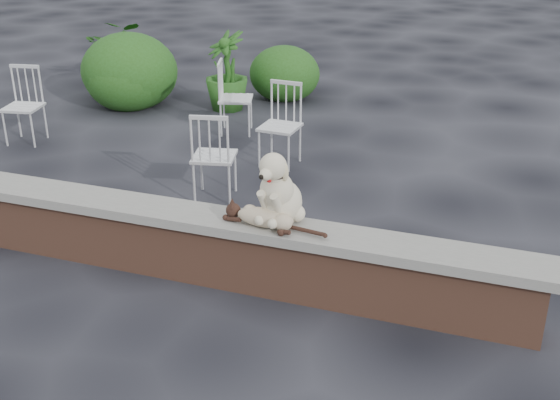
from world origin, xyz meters
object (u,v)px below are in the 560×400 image
(cat, at_px, (265,216))
(potted_plant_b, at_px, (226,71))
(dog, at_px, (282,184))
(chair_e, at_px, (236,97))
(chair_a, at_px, (23,106))
(chair_c, at_px, (214,155))
(chair_b, at_px, (280,125))
(potted_plant_a, at_px, (122,53))

(cat, xyz_separation_m, potted_plant_b, (-2.26, 4.48, -0.11))
(dog, distance_m, chair_e, 3.89)
(chair_e, height_order, chair_a, same)
(potted_plant_b, bearing_deg, dog, -61.57)
(chair_a, bearing_deg, potted_plant_b, 38.31)
(chair_c, bearing_deg, potted_plant_b, -82.22)
(chair_a, relative_size, chair_b, 1.00)
(chair_a, distance_m, chair_b, 3.28)
(chair_c, height_order, potted_plant_b, potted_plant_b)
(potted_plant_a, bearing_deg, chair_a, -85.38)
(chair_a, bearing_deg, dog, -39.01)
(chair_a, bearing_deg, cat, -41.08)
(chair_e, xyz_separation_m, potted_plant_b, (-0.52, 0.92, 0.09))
(cat, distance_m, potted_plant_a, 6.63)
(chair_b, bearing_deg, potted_plant_b, 131.59)
(chair_a, relative_size, potted_plant_a, 0.87)
(chair_c, bearing_deg, potted_plant_a, -61.09)
(dog, xyz_separation_m, chair_b, (-0.90, 2.52, -0.41))
(chair_b, distance_m, potted_plant_a, 4.22)
(potted_plant_a, distance_m, potted_plant_b, 2.12)
(potted_plant_a, bearing_deg, chair_b, -34.38)
(cat, xyz_separation_m, potted_plant_a, (-4.30, 5.05, -0.12))
(potted_plant_b, bearing_deg, cat, -63.19)
(chair_a, bearing_deg, potted_plant_a, 83.34)
(dog, relative_size, cat, 0.60)
(chair_c, xyz_separation_m, potted_plant_b, (-1.12, 2.92, 0.09))
(chair_b, bearing_deg, cat, -69.80)
(cat, distance_m, chair_e, 3.97)
(dog, height_order, chair_e, dog)
(cat, relative_size, potted_plant_b, 0.90)
(cat, relative_size, chair_b, 1.07)
(chair_a, xyz_separation_m, chair_b, (3.26, 0.33, 0.00))
(cat, distance_m, chair_a, 4.71)
(chair_e, distance_m, potted_plant_a, 2.97)
(chair_e, bearing_deg, chair_c, 179.25)
(dog, xyz_separation_m, potted_plant_a, (-4.38, 4.90, -0.34))
(dog, bearing_deg, potted_plant_a, 143.67)
(dog, height_order, potted_plant_a, dog)
(cat, bearing_deg, chair_a, 162.06)
(chair_a, xyz_separation_m, chair_c, (2.95, -0.78, 0.00))
(chair_e, relative_size, chair_a, 1.00)
(potted_plant_a, bearing_deg, cat, -49.57)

